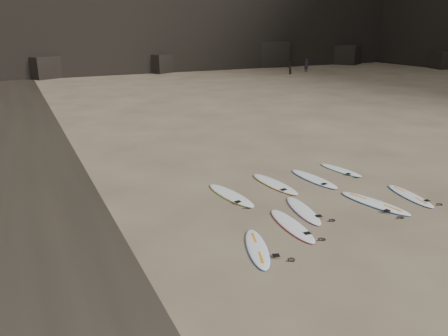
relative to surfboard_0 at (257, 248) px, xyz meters
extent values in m
plane|color=#897559|center=(3.76, 1.25, -0.04)|extent=(240.00, 240.00, 0.00)
cube|color=black|center=(11.76, 46.25, 1.12)|extent=(4.23, 4.46, 2.33)
cube|color=black|center=(28.76, 47.25, 1.75)|extent=(5.95, 5.19, 3.59)
cube|color=black|center=(41.76, 45.25, 1.40)|extent=(5.31, 5.56, 2.88)
cube|color=black|center=(49.76, 33.25, 1.16)|extent=(4.39, 4.01, 2.41)
cube|color=black|center=(-2.24, 46.25, 1.20)|extent=(4.49, 4.76, 2.49)
ellipsoid|color=white|center=(0.00, 0.00, 0.00)|extent=(1.36, 2.44, 0.09)
ellipsoid|color=white|center=(1.72, 0.80, 0.00)|extent=(0.85, 2.64, 0.09)
ellipsoid|color=white|center=(2.74, 1.62, 0.00)|extent=(1.07, 2.54, 0.09)
ellipsoid|color=white|center=(5.39, 1.02, 0.01)|extent=(1.28, 2.83, 0.10)
ellipsoid|color=white|center=(7.09, 0.97, 0.00)|extent=(0.93, 2.44, 0.09)
ellipsoid|color=white|center=(1.13, 3.92, 0.01)|extent=(1.03, 2.79, 0.10)
ellipsoid|color=white|center=(3.23, 4.22, 0.01)|extent=(0.92, 2.82, 0.10)
ellipsoid|color=white|center=(5.01, 4.03, 0.01)|extent=(0.86, 2.73, 0.10)
ellipsoid|color=white|center=(6.77, 4.46, 0.00)|extent=(0.90, 2.29, 0.08)
imported|color=black|center=(29.53, 38.35, 0.83)|extent=(0.56, 0.72, 1.74)
imported|color=black|center=(25.88, 36.89, 0.72)|extent=(0.93, 0.87, 1.53)
camera|label=1|loc=(-5.68, -9.53, 6.09)|focal=35.00mm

